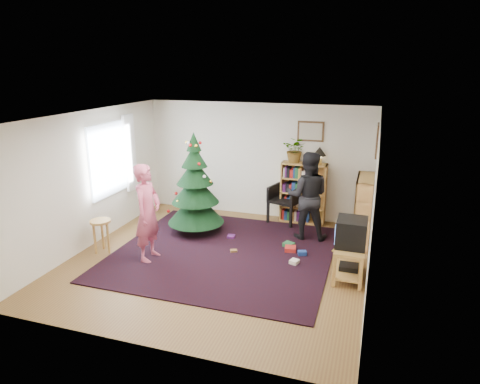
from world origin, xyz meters
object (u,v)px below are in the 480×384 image
(bookshelf_back, at_px, (303,192))
(table_lamp, at_px, (320,152))
(potted_plant, at_px, (295,150))
(person_standing, at_px, (148,213))
(person_by_chair, at_px, (307,196))
(crt_tv, at_px, (351,232))
(picture_right, at_px, (377,140))
(christmas_tree, at_px, (195,192))
(armchair, at_px, (287,194))
(stool, at_px, (101,227))
(picture_back, at_px, (311,131))
(bookshelf_right, at_px, (363,210))
(tv_stand, at_px, (349,259))

(bookshelf_back, xyz_separation_m, table_lamp, (0.30, 0.00, 0.88))
(bookshelf_back, xyz_separation_m, potted_plant, (-0.20, 0.00, 0.91))
(person_standing, height_order, person_by_chair, person_by_chair)
(table_lamp, bearing_deg, person_standing, -133.44)
(crt_tv, bearing_deg, bookshelf_back, 116.72)
(picture_right, relative_size, christmas_tree, 0.29)
(bookshelf_back, distance_m, crt_tv, 2.55)
(christmas_tree, relative_size, crt_tv, 4.06)
(armchair, bearing_deg, person_by_chair, -40.52)
(stool, bearing_deg, picture_back, 40.57)
(picture_right, relative_size, person_by_chair, 0.35)
(stool, height_order, table_lamp, table_lamp)
(crt_tv, bearing_deg, person_standing, -173.57)
(bookshelf_back, height_order, person_standing, person_standing)
(picture_right, bearing_deg, christmas_tree, -168.88)
(bookshelf_right, xyz_separation_m, person_standing, (-3.48, -1.86, 0.19))
(bookshelf_back, relative_size, table_lamp, 3.57)
(crt_tv, bearing_deg, potted_plant, 120.59)
(crt_tv, bearing_deg, person_by_chair, 123.13)
(bookshelf_back, bearing_deg, tv_stand, -63.22)
(bookshelf_right, bearing_deg, crt_tv, 175.26)
(bookshelf_back, height_order, person_by_chair, person_by_chair)
(person_by_chair, height_order, potted_plant, potted_plant)
(stool, bearing_deg, person_by_chair, 27.82)
(bookshelf_back, distance_m, stool, 4.15)
(christmas_tree, height_order, potted_plant, christmas_tree)
(bookshelf_back, bearing_deg, christmas_tree, -147.33)
(picture_right, xyz_separation_m, bookshelf_right, (-0.14, -0.21, -1.29))
(bookshelf_right, xyz_separation_m, potted_plant, (-1.47, 0.80, 0.91))
(picture_right, bearing_deg, table_lamp, 151.87)
(picture_back, relative_size, armchair, 0.50)
(picture_right, height_order, person_standing, picture_right)
(picture_right, height_order, tv_stand, picture_right)
(tv_stand, height_order, potted_plant, potted_plant)
(tv_stand, height_order, table_lamp, table_lamp)
(crt_tv, bearing_deg, tv_stand, 0.00)
(christmas_tree, distance_m, stool, 1.92)
(picture_back, relative_size, potted_plant, 1.02)
(person_by_chair, bearing_deg, bookshelf_right, 176.88)
(tv_stand, relative_size, person_by_chair, 0.48)
(tv_stand, xyz_separation_m, person_by_chair, (-0.93, 1.42, 0.54))
(picture_right, bearing_deg, person_standing, -150.29)
(table_lamp, bearing_deg, tv_stand, -69.55)
(tv_stand, xyz_separation_m, table_lamp, (-0.85, 2.28, 1.23))
(stool, distance_m, person_by_chair, 3.87)
(picture_right, height_order, table_lamp, picture_right)
(tv_stand, relative_size, table_lamp, 2.25)
(person_by_chair, height_order, table_lamp, person_by_chair)
(tv_stand, bearing_deg, crt_tv, 180.00)
(picture_back, xyz_separation_m, potted_plant, (-0.28, -0.14, -0.38))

